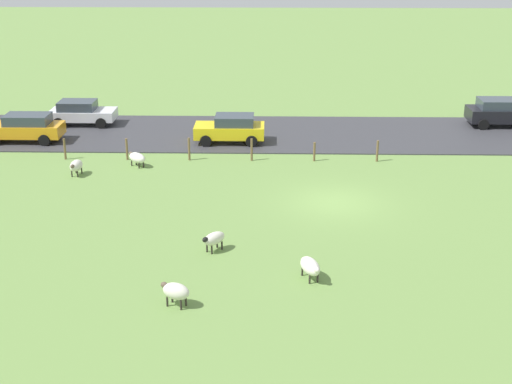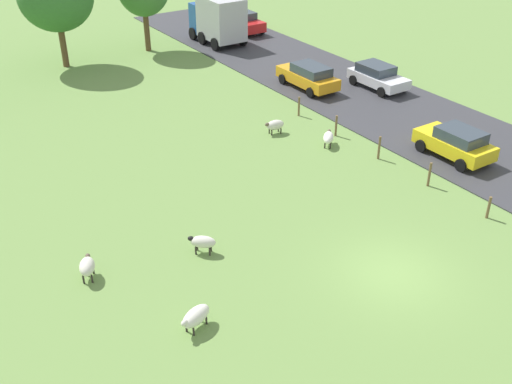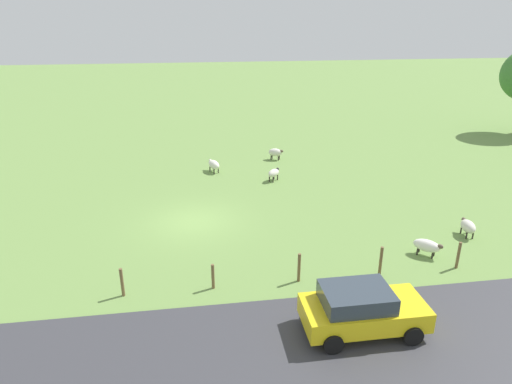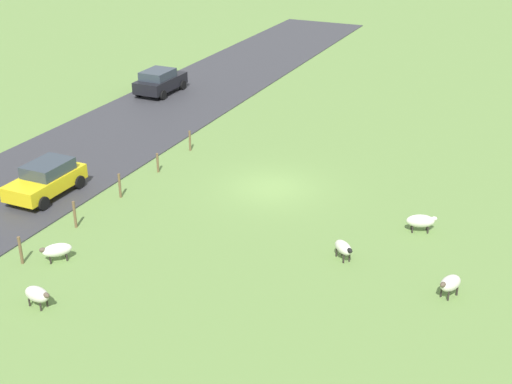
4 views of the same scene
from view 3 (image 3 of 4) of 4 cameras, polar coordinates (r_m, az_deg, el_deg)
name	(u,v)px [view 3 (image 3 of 4)]	position (r m, az deg, el deg)	size (l,w,h in m)	color
ground_plane	(194,221)	(22.95, -7.82, -3.70)	(160.00, 160.00, 0.00)	#6B8E47
sheep_0	(468,226)	(23.29, 25.17, -3.93)	(1.16, 0.66, 0.77)	silver
sheep_1	(275,152)	(32.22, 2.47, 5.01)	(0.91, 1.12, 0.82)	silver
sheep_2	(427,246)	(20.80, 20.77, -6.35)	(1.16, 1.19, 0.74)	white
sheep_3	(214,165)	(29.79, -5.35, 3.46)	(1.33, 0.94, 0.78)	silver
sheep_4	(274,173)	(28.06, 2.26, 2.41)	(1.07, 1.02, 0.76)	silver
fence_post_0	(122,282)	(17.54, -16.54, -10.87)	(0.12, 0.12, 1.14)	brown
fence_post_1	(213,276)	(17.37, -5.45, -10.56)	(0.12, 0.12, 1.02)	brown
fence_post_2	(299,268)	(17.74, 5.45, -9.47)	(0.12, 0.12, 1.20)	brown
fence_post_3	(381,261)	(18.74, 15.47, -8.36)	(0.12, 0.12, 1.23)	brown
fence_post_4	(458,255)	(20.27, 24.17, -7.29)	(0.12, 0.12, 1.17)	brown
car_3	(362,309)	(15.39, 13.19, -14.16)	(2.04, 3.97, 1.57)	yellow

